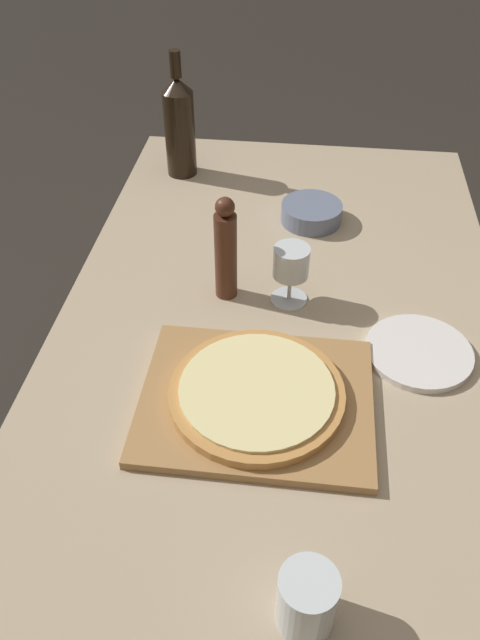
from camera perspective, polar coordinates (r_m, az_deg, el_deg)
The scene contains 10 objects.
ground_plane at distance 1.80m, azimuth 2.70°, elevation -18.01°, with size 12.00×12.00×0.00m, color #2D2823.
dining_table at distance 1.29m, azimuth 3.60°, elevation -3.50°, with size 0.90×1.60×0.72m.
cutting_board at distance 1.08m, azimuth 1.51°, elevation -7.34°, with size 0.40×0.32×0.02m.
pizza at distance 1.07m, azimuth 1.53°, elevation -6.62°, with size 0.30×0.30×0.02m.
wine_bottle at distance 1.69m, azimuth -5.56°, elevation 17.27°, with size 0.08×0.08×0.32m.
pepper_mill at distance 1.24m, azimuth -1.32°, elevation 6.36°, with size 0.05×0.05×0.23m.
wine_glass at distance 1.24m, azimuth 4.69°, elevation 5.01°, with size 0.08×0.08×0.13m.
small_bowl at distance 1.53m, azimuth 6.55°, elevation 9.72°, with size 0.15×0.15×0.05m.
drinking_tumbler at distance 0.86m, azimuth 6.13°, elevation -24.09°, with size 0.08×0.08×0.10m.
dinner_plate at distance 1.22m, azimuth 16.02°, elevation -2.83°, with size 0.20×0.20×0.01m.
Camera 1 is at (0.03, -0.91, 1.55)m, focal length 35.00 mm.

